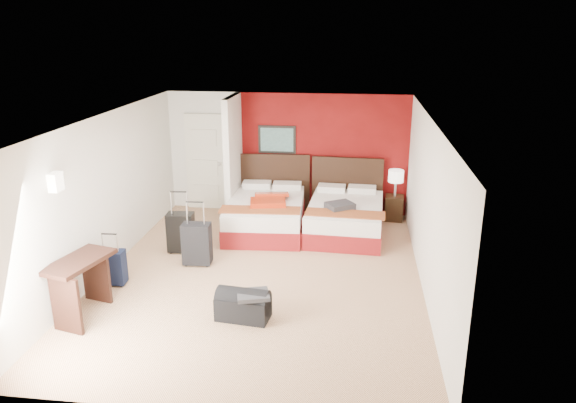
% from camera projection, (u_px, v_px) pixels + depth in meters
% --- Properties ---
extents(ground, '(6.50, 6.50, 0.00)m').
position_uv_depth(ground, '(261.00, 276.00, 8.67)').
color(ground, tan).
rests_on(ground, ground).
extents(room_walls, '(5.02, 6.52, 2.50)m').
position_uv_depth(room_walls, '(197.00, 174.00, 9.79)').
color(room_walls, white).
rests_on(room_walls, ground).
extents(red_accent_panel, '(3.50, 0.04, 2.50)m').
position_uv_depth(red_accent_panel, '(323.00, 155.00, 11.24)').
color(red_accent_panel, maroon).
rests_on(red_accent_panel, ground).
extents(partition_wall, '(0.12, 1.20, 2.50)m').
position_uv_depth(partition_wall, '(233.00, 159.00, 10.86)').
color(partition_wall, silver).
rests_on(partition_wall, ground).
extents(entry_door, '(0.82, 0.06, 2.05)m').
position_uv_depth(entry_door, '(205.00, 162.00, 11.58)').
color(entry_door, silver).
rests_on(entry_door, ground).
extents(bed_left, '(1.55, 2.13, 0.61)m').
position_uv_depth(bed_left, '(266.00, 215.00, 10.50)').
color(bed_left, white).
rests_on(bed_left, ground).
extents(bed_right, '(1.49, 2.05, 0.59)m').
position_uv_depth(bed_right, '(345.00, 219.00, 10.34)').
color(bed_right, silver).
rests_on(bed_right, ground).
extents(red_suitcase_open, '(0.79, 0.99, 0.11)m').
position_uv_depth(red_suitcase_open, '(270.00, 199.00, 10.28)').
color(red_suitcase_open, '#B22B0F').
rests_on(red_suitcase_open, bed_left).
extents(jacket_bundle, '(0.60, 0.57, 0.11)m').
position_uv_depth(jacket_bundle, '(340.00, 206.00, 9.96)').
color(jacket_bundle, '#393A3E').
rests_on(jacket_bundle, bed_right).
extents(nightstand, '(0.38, 0.38, 0.50)m').
position_uv_depth(nightstand, '(394.00, 208.00, 11.08)').
color(nightstand, black).
rests_on(nightstand, ground).
extents(table_lamp, '(0.34, 0.34, 0.54)m').
position_uv_depth(table_lamp, '(396.00, 183.00, 10.92)').
color(table_lamp, white).
rests_on(table_lamp, nightstand).
extents(suitcase_black, '(0.47, 0.32, 0.68)m').
position_uv_depth(suitcase_black, '(181.00, 234.00, 9.48)').
color(suitcase_black, black).
rests_on(suitcase_black, ground).
extents(suitcase_charcoal, '(0.48, 0.31, 0.68)m').
position_uv_depth(suitcase_charcoal, '(197.00, 245.00, 8.99)').
color(suitcase_charcoal, black).
rests_on(suitcase_charcoal, ground).
extents(suitcase_navy, '(0.39, 0.25, 0.53)m').
position_uv_depth(suitcase_navy, '(113.00, 269.00, 8.31)').
color(suitcase_navy, black).
rests_on(suitcase_navy, ground).
extents(duffel_bag, '(0.75, 0.46, 0.36)m').
position_uv_depth(duffel_bag, '(243.00, 306.00, 7.37)').
color(duffel_bag, black).
rests_on(duffel_bag, ground).
extents(jacket_draped, '(0.50, 0.46, 0.06)m').
position_uv_depth(jacket_draped, '(253.00, 295.00, 7.24)').
color(jacket_draped, '#343539').
rests_on(jacket_draped, duffel_bag).
extents(desk, '(0.73, 1.10, 0.84)m').
position_uv_depth(desk, '(82.00, 288.00, 7.37)').
color(desk, black).
rests_on(desk, ground).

